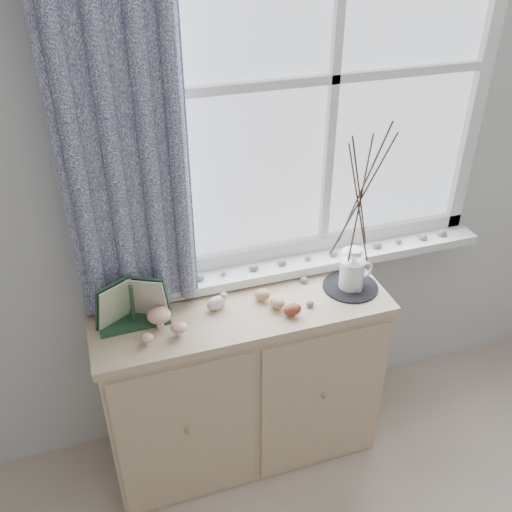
{
  "coord_description": "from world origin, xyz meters",
  "views": [
    {
      "loc": [
        -0.65,
        0.01,
        2.25
      ],
      "look_at": [
        -0.1,
        1.7,
        1.1
      ],
      "focal_mm": 40.0,
      "sensor_mm": 36.0,
      "label": 1
    }
  ],
  "objects_px": {
    "botanical_book": "(133,306)",
    "twig_pitcher": "(361,193)",
    "sideboard": "(242,381)",
    "toadstool_cluster": "(162,321)"
  },
  "relations": [
    {
      "from": "sideboard",
      "to": "botanical_book",
      "type": "bearing_deg",
      "value": -177.77
    },
    {
      "from": "sideboard",
      "to": "twig_pitcher",
      "type": "height_order",
      "value": "twig_pitcher"
    },
    {
      "from": "toadstool_cluster",
      "to": "botanical_book",
      "type": "bearing_deg",
      "value": 152.82
    },
    {
      "from": "twig_pitcher",
      "to": "sideboard",
      "type": "bearing_deg",
      "value": 179.68
    },
    {
      "from": "botanical_book",
      "to": "toadstool_cluster",
      "type": "relative_size",
      "value": 1.73
    },
    {
      "from": "toadstool_cluster",
      "to": "twig_pitcher",
      "type": "relative_size",
      "value": 0.23
    },
    {
      "from": "toadstool_cluster",
      "to": "twig_pitcher",
      "type": "bearing_deg",
      "value": 2.62
    },
    {
      "from": "botanical_book",
      "to": "twig_pitcher",
      "type": "distance_m",
      "value": 0.95
    },
    {
      "from": "sideboard",
      "to": "twig_pitcher",
      "type": "relative_size",
      "value": 1.57
    },
    {
      "from": "sideboard",
      "to": "botanical_book",
      "type": "height_order",
      "value": "botanical_book"
    }
  ]
}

